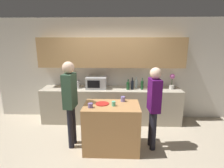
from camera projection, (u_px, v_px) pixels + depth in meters
name	position (u px, v px, depth m)	size (l,w,h in m)	color
ground_plane	(108.00, 152.00, 3.42)	(14.00, 14.00, 0.00)	#BCAD93
back_wall	(111.00, 63.00, 4.66)	(6.40, 0.40, 2.70)	silver
back_counter	(111.00, 105.00, 4.66)	(3.60, 0.62, 0.91)	#B7AD99
kitchen_island	(112.00, 127.00, 3.44)	(1.07, 0.68, 0.93)	#B27F4C
microwave	(96.00, 82.00, 4.57)	(0.52, 0.39, 0.30)	#B7BABC
toaster	(74.00, 84.00, 4.60)	(0.26, 0.16, 0.18)	silver
potted_plant	(172.00, 81.00, 4.49)	(0.14, 0.14, 0.39)	silver
bottle_0	(128.00, 86.00, 4.44)	(0.08, 0.08, 0.27)	#194723
bottle_1	(132.00, 85.00, 4.46)	(0.08, 0.08, 0.31)	black
bottle_2	(136.00, 84.00, 4.57)	(0.07, 0.07, 0.30)	silver
bottle_3	(142.00, 85.00, 4.44)	(0.07, 0.07, 0.30)	#194723
plate_on_island	(102.00, 104.00, 3.37)	(0.26, 0.26, 0.01)	red
cup_0	(90.00, 105.00, 3.19)	(0.09, 0.09, 0.08)	#735FA2
cup_1	(114.00, 104.00, 3.27)	(0.07, 0.07, 0.09)	#5BC59E
cup_2	(123.00, 99.00, 3.52)	(0.09, 0.09, 0.10)	#8177C1
person_left	(70.00, 97.00, 3.40)	(0.23, 0.36, 1.75)	black
person_center	(154.00, 102.00, 3.35)	(0.22, 0.35, 1.65)	black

